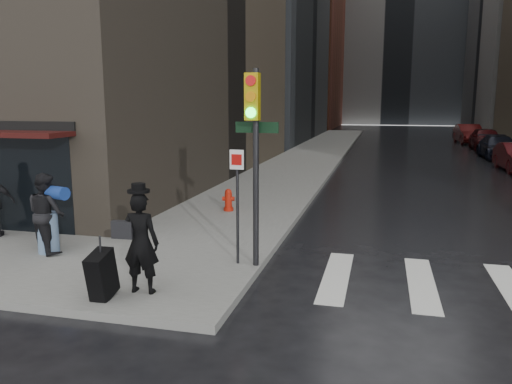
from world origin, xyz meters
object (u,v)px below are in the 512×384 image
Objects in this scene: parked_car_3 at (499,147)px; parked_car_5 at (469,134)px; man_jeans at (47,213)px; traffic_light at (253,141)px; man_overcoat at (133,248)px; fire_hydrant at (228,201)px; parked_car_4 at (486,139)px.

parked_car_3 is 0.98× the size of parked_car_5.
man_jeans is 4.83m from traffic_light.
man_overcoat reaches higher than man_jeans.
parked_car_3 reaches higher than fire_hydrant.
man_jeans reaches higher than parked_car_5.
parked_car_5 is at bearing 89.49° from parked_car_3.
traffic_light is (1.61, 1.89, 1.68)m from man_overcoat.
traffic_light is 31.38m from parked_car_4.
parked_car_5 is at bearing -108.83° from man_overcoat.
traffic_light is at bearing -132.83° from man_overcoat.
traffic_light is 25.66m from parked_car_3.
man_overcoat reaches higher than parked_car_4.
man_jeans is at bearing -120.15° from parked_car_3.
traffic_light is 37.04m from parked_car_5.
man_jeans is (-2.95, 1.72, 0.07)m from man_overcoat.
man_overcoat is at bearing -113.13° from parked_car_3.
fire_hydrant is (-2.03, 4.87, -2.19)m from traffic_light.
parked_car_4 reaches higher than parked_car_5.
fire_hydrant is 22.10m from parked_car_3.
man_jeans reaches higher than parked_car_4.
parked_car_4 is at bearing -112.09° from man_overcoat.
man_overcoat is 0.40× the size of parked_car_5.
parked_car_4 is (14.22, 29.97, -0.22)m from man_jeans.
man_jeans reaches higher than fire_hydrant.
parked_car_5 reaches higher than fire_hydrant.
man_overcoat is 3.00m from traffic_light.
man_overcoat is 27.95m from parked_car_3.
traffic_light is at bearing -151.19° from man_jeans.
traffic_light is 0.79× the size of parked_car_5.
fire_hydrant is at bearing -89.91° from man_jeans.
man_jeans reaches higher than parked_car_3.
parked_car_3 is at bearing 59.07° from fire_hydrant.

